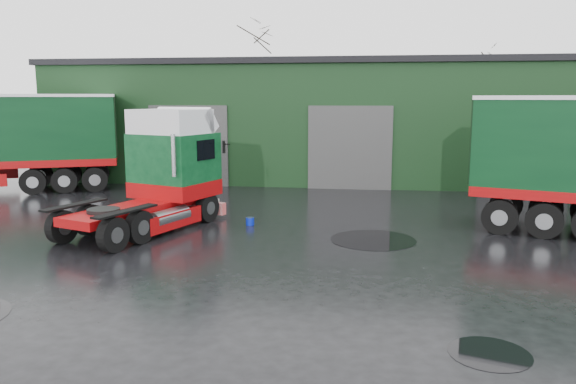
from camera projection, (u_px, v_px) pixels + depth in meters
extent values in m
plane|color=black|center=(247.00, 277.00, 13.83)|extent=(100.00, 100.00, 0.00)
cube|color=black|center=(354.00, 122.00, 32.57)|extent=(32.00, 12.00, 6.00)
cube|color=black|center=(355.00, 66.00, 32.05)|extent=(32.40, 12.40, 0.30)
cylinder|color=#071AAD|center=(250.00, 221.00, 19.48)|extent=(0.30, 0.30, 0.26)
cylinder|color=black|center=(373.00, 240.00, 17.46)|extent=(2.68, 2.68, 0.01)
cylinder|color=black|center=(489.00, 353.00, 9.69)|extent=(1.42, 1.42, 0.01)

